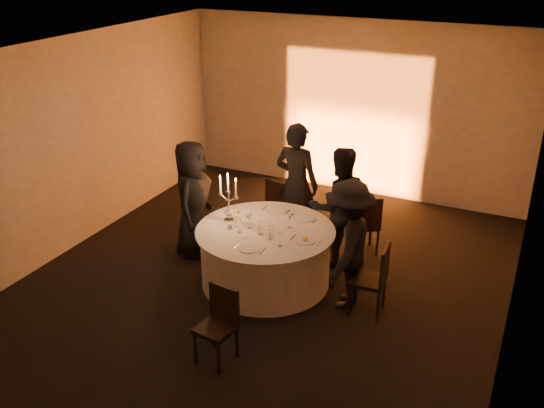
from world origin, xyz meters
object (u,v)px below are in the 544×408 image
at_px(chair_right, 375,276).
at_px(candelabra, 229,204).
at_px(chair_back_left, 279,202).
at_px(guest_back_left, 297,184).
at_px(guest_back_right, 339,207).
at_px(coffee_cup, 230,226).
at_px(chair_left, 196,209).
at_px(chair_back_right, 365,222).
at_px(guest_left, 193,199).
at_px(guest_right, 348,245).
at_px(chair_front, 219,321).
at_px(banquet_table, 265,256).

xyz_separation_m(chair_right, candelabra, (-2.04, 0.13, 0.49)).
relative_size(chair_back_left, guest_back_left, 0.47).
xyz_separation_m(guest_back_right, coffee_cup, (-1.10, -1.05, -0.05)).
bearing_deg(chair_back_left, chair_left, 63.97).
xyz_separation_m(coffee_cup, candelabra, (-0.12, 0.18, 0.21)).
xyz_separation_m(chair_back_left, chair_right, (1.96, -1.56, 0.04)).
relative_size(chair_right, candelabra, 1.35).
relative_size(chair_left, chair_back_right, 1.16).
xyz_separation_m(guest_left, guest_back_left, (1.17, 0.94, 0.08)).
bearing_deg(candelabra, guest_right, -3.02).
bearing_deg(guest_left, chair_back_right, -78.55).
xyz_separation_m(chair_right, guest_left, (-2.76, 0.39, 0.33)).
xyz_separation_m(chair_front, guest_right, (0.89, 1.57, 0.35)).
distance_m(chair_back_left, coffee_cup, 1.64).
relative_size(chair_right, chair_front, 1.09).
xyz_separation_m(banquet_table, coffee_cup, (-0.43, -0.15, 0.42)).
distance_m(chair_left, guest_back_left, 1.50).
bearing_deg(guest_left, chair_front, -154.70).
distance_m(chair_right, chair_front, 1.98).
distance_m(chair_left, chair_back_right, 2.44).
height_order(guest_back_left, coffee_cup, guest_back_left).
relative_size(banquet_table, chair_left, 1.71).
xyz_separation_m(chair_left, chair_back_right, (2.30, 0.80, -0.09)).
distance_m(chair_back_left, candelabra, 1.53).
xyz_separation_m(chair_right, coffee_cup, (-1.93, -0.05, 0.28)).
xyz_separation_m(chair_front, guest_left, (-1.51, 1.92, 0.37)).
height_order(banquet_table, chair_back_right, chair_back_right).
xyz_separation_m(chair_left, candelabra, (0.81, -0.46, 0.41)).
xyz_separation_m(chair_left, chair_back_left, (0.89, 0.97, -0.11)).
height_order(guest_left, guest_back_left, guest_back_left).
bearing_deg(chair_back_right, candelabra, 6.60).
bearing_deg(guest_left, chair_back_left, -47.20).
relative_size(banquet_table, chair_back_right, 1.99).
distance_m(chair_back_left, chair_back_right, 1.42).
distance_m(banquet_table, guest_back_left, 1.35).
distance_m(chair_back_left, guest_right, 2.23).
distance_m(chair_right, candelabra, 2.10).
xyz_separation_m(guest_back_left, coffee_cup, (-0.34, -1.38, -0.12)).
distance_m(chair_left, coffee_cup, 1.15).
bearing_deg(chair_back_left, chair_back_right, -170.48).
height_order(banquet_table, chair_left, chair_left).
bearing_deg(coffee_cup, guest_right, 3.44).
bearing_deg(chair_left, candelabra, -141.74).
relative_size(guest_back_right, guest_right, 1.03).
bearing_deg(chair_left, guest_back_right, -100.98).
bearing_deg(candelabra, chair_back_left, 86.86).
relative_size(chair_left, chair_back_left, 1.22).
relative_size(chair_back_right, chair_front, 1.06).
bearing_deg(chair_right, chair_front, -43.48).
bearing_deg(chair_left, chair_front, -165.29).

